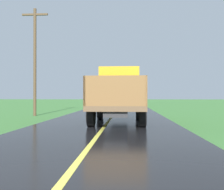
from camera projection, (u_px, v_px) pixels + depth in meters
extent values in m
plane|color=#47843D|center=(63.00, 187.00, 3.61)|extent=(200.00, 200.00, 0.00)
cube|color=black|center=(63.00, 185.00, 3.61)|extent=(6.40, 120.00, 0.08)
cube|color=#E0D64C|center=(63.00, 182.00, 3.61)|extent=(0.14, 108.00, 0.01)
cube|color=#2D2D30|center=(118.00, 110.00, 11.68)|extent=(0.90, 5.51, 0.24)
cube|color=brown|center=(118.00, 106.00, 11.68)|extent=(2.30, 5.80, 0.20)
cube|color=gold|center=(119.00, 85.00, 13.63)|extent=(2.10, 1.90, 1.90)
cube|color=black|center=(120.00, 81.00, 14.59)|extent=(1.78, 0.02, 0.76)
cube|color=brown|center=(92.00, 92.00, 10.78)|extent=(0.08, 3.85, 1.10)
cube|color=brown|center=(143.00, 92.00, 10.64)|extent=(0.08, 3.85, 1.10)
cube|color=brown|center=(115.00, 91.00, 8.83)|extent=(2.30, 0.08, 1.10)
cube|color=brown|center=(119.00, 92.00, 12.59)|extent=(2.30, 0.08, 1.10)
cylinder|color=black|center=(100.00, 110.00, 13.54)|extent=(0.28, 1.00, 1.00)
cylinder|color=black|center=(139.00, 110.00, 13.41)|extent=(0.28, 1.00, 1.00)
cylinder|color=black|center=(91.00, 115.00, 10.16)|extent=(0.28, 1.00, 1.00)
cylinder|color=black|center=(142.00, 115.00, 10.02)|extent=(0.28, 1.00, 1.00)
ellipsoid|color=#97BF21|center=(114.00, 101.00, 10.88)|extent=(0.40, 0.44, 0.44)
ellipsoid|color=#8BB722|center=(119.00, 101.00, 9.19)|extent=(0.54, 0.66, 0.39)
ellipsoid|color=#9BB520|center=(139.00, 92.00, 9.58)|extent=(0.46, 0.53, 0.51)
ellipsoid|color=#98C732|center=(136.00, 92.00, 10.86)|extent=(0.53, 0.48, 0.51)
ellipsoid|color=#92CA1E|center=(126.00, 94.00, 11.18)|extent=(0.48, 0.60, 0.48)
ellipsoid|color=#9CC927|center=(119.00, 100.00, 9.28)|extent=(0.56, 0.65, 0.38)
ellipsoid|color=#9ACA2A|center=(127.00, 86.00, 10.12)|extent=(0.46, 0.47, 0.49)
ellipsoid|color=#9CC421|center=(99.00, 92.00, 11.15)|extent=(0.54, 0.64, 0.41)
ellipsoid|color=#9CB21D|center=(95.00, 100.00, 9.58)|extent=(0.47, 0.57, 0.37)
ellipsoid|color=#8CB825|center=(120.00, 87.00, 11.93)|extent=(0.54, 0.52, 0.36)
ellipsoid|color=#8CC126|center=(138.00, 85.00, 9.41)|extent=(0.55, 0.63, 0.37)
ellipsoid|color=#90BD31|center=(118.00, 86.00, 10.66)|extent=(0.53, 0.57, 0.43)
ellipsoid|color=#95C531|center=(112.00, 93.00, 12.29)|extent=(0.56, 0.69, 0.46)
ellipsoid|color=#98B136|center=(134.00, 88.00, 12.10)|extent=(0.42, 0.52, 0.43)
cylinder|color=brown|center=(35.00, 62.00, 16.81)|extent=(0.20, 0.20, 7.32)
cube|color=brown|center=(35.00, 15.00, 16.82)|extent=(1.78, 0.12, 0.12)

